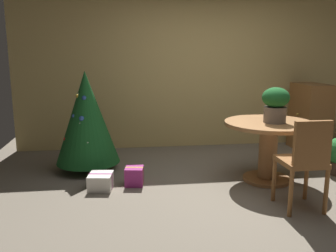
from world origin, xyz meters
TOP-DOWN VIEW (x-y plane):
  - ground_plane at (0.00, 0.00)m, footprint 6.60×6.60m
  - back_wall_panel at (0.00, 2.20)m, footprint 6.00×0.10m
  - round_dining_table at (0.49, 0.34)m, footprint 1.09×1.09m
  - flower_vase at (0.52, 0.29)m, footprint 0.32×0.32m
  - wooden_chair_near at (0.49, -0.55)m, footprint 0.41×0.43m
  - holiday_tree at (-1.76, 1.06)m, footprint 0.85×0.85m
  - gift_box_purple at (-1.17, 0.40)m, footprint 0.24×0.25m
  - gift_box_cream at (-1.57, 0.32)m, footprint 0.31×0.33m
  - wooden_cabinet at (1.74, 1.64)m, footprint 0.45×0.71m

SIDE VIEW (x-z plane):
  - ground_plane at x=0.00m, z-range 0.00..0.00m
  - gift_box_cream at x=-1.57m, z-range 0.00..0.18m
  - gift_box_purple at x=-1.17m, z-range 0.00..0.22m
  - round_dining_table at x=0.49m, z-range 0.14..0.89m
  - wooden_chair_near at x=0.49m, z-range 0.07..1.02m
  - wooden_cabinet at x=1.74m, z-range 0.00..1.09m
  - holiday_tree at x=-1.76m, z-range 0.06..1.40m
  - flower_vase at x=0.52m, z-range 0.77..1.20m
  - back_wall_panel at x=0.00m, z-range 0.00..2.60m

